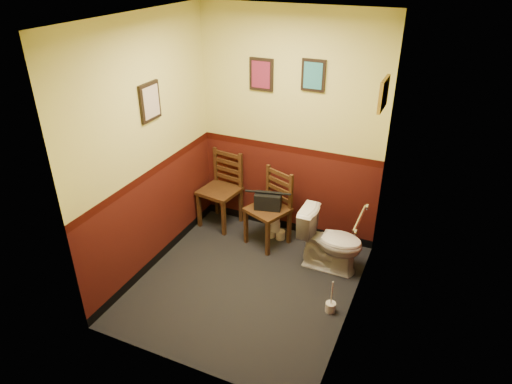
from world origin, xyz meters
TOP-DOWN VIEW (x-y plane):
  - floor at (0.00, 0.00)m, footprint 2.20×2.40m
  - ceiling at (0.00, 0.00)m, footprint 2.20×2.40m
  - wall_back at (0.00, 1.20)m, footprint 2.20×0.00m
  - wall_front at (0.00, -1.20)m, footprint 2.20×0.00m
  - wall_left at (-1.10, 0.00)m, footprint 0.00×2.40m
  - wall_right at (1.10, 0.00)m, footprint 0.00×2.40m
  - grab_bar at (1.07, 0.25)m, footprint 0.05×0.56m
  - framed_print_back_a at (-0.35, 1.18)m, footprint 0.28×0.04m
  - framed_print_back_b at (0.25, 1.18)m, footprint 0.26×0.04m
  - framed_print_left at (-1.08, 0.10)m, footprint 0.04×0.30m
  - framed_print_right at (1.08, 0.60)m, footprint 0.04×0.34m
  - toilet at (0.72, 0.65)m, footprint 0.71×0.40m
  - toilet_brush at (0.94, -0.04)m, footprint 0.10×0.10m
  - chair_left at (-0.82, 1.01)m, footprint 0.51×0.51m
  - chair_right at (-0.08, 0.85)m, footprint 0.56×0.56m
  - handbag at (-0.10, 0.82)m, footprint 0.33×0.22m
  - tp_stack at (-0.05, 0.95)m, footprint 0.25×0.15m

SIDE VIEW (x-z plane):
  - floor at x=0.00m, z-range 0.00..0.00m
  - toilet_brush at x=0.94m, z-range -0.12..0.24m
  - tp_stack at x=-0.05m, z-range -0.03..0.30m
  - toilet at x=0.72m, z-range 0.00..0.70m
  - chair_right at x=-0.08m, z-range 0.00..0.92m
  - chair_left at x=-0.82m, z-range 0.00..0.97m
  - handbag at x=-0.10m, z-range 0.47..0.69m
  - grab_bar at x=1.07m, z-range 0.92..0.98m
  - wall_back at x=0.00m, z-range 0.00..2.70m
  - wall_front at x=0.00m, z-range 0.00..2.70m
  - wall_left at x=-1.10m, z-range 0.00..2.70m
  - wall_right at x=1.10m, z-range 0.00..2.70m
  - framed_print_left at x=-1.08m, z-range 1.66..2.04m
  - framed_print_back_a at x=-0.35m, z-range 1.77..2.13m
  - framed_print_back_b at x=0.25m, z-range 1.83..2.17m
  - framed_print_right at x=1.08m, z-range 1.91..2.19m
  - ceiling at x=0.00m, z-range 2.70..2.70m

